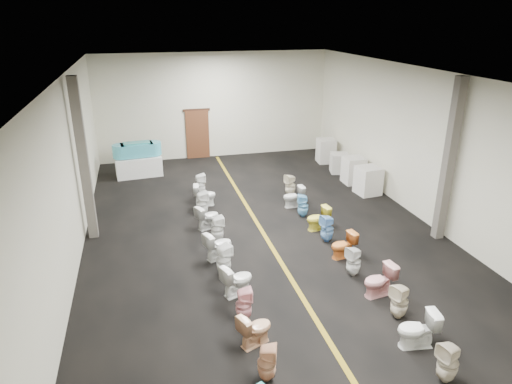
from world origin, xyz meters
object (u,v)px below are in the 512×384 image
at_px(toilet_left_10, 205,195).
at_px(toilet_right_2, 400,301).
at_px(appliance_crate_b, 354,170).
at_px(toilet_left_3, 244,304).
at_px(bathtub, 137,149).
at_px(toilet_left_1, 267,363).
at_px(toilet_left_7, 217,229).
at_px(toilet_left_9, 202,204).
at_px(toilet_right_1, 417,330).
at_px(toilet_right_9, 294,197).
at_px(toilet_right_0, 448,362).
at_px(toilet_right_10, 290,185).
at_px(display_table, 139,166).
at_px(appliance_crate_a, 368,181).
at_px(toilet_right_8, 303,206).
at_px(appliance_crate_d, 326,151).
at_px(toilet_left_6, 218,245).
at_px(toilet_left_5, 224,260).
at_px(toilet_right_5, 343,245).
at_px(toilet_left_4, 237,280).
at_px(toilet_left_2, 255,329).
at_px(toilet_right_4, 354,261).
at_px(toilet_right_6, 327,229).
at_px(toilet_left_11, 200,185).
at_px(appliance_crate_c, 339,163).
at_px(toilet_right_7, 318,218).
at_px(toilet_left_8, 208,217).

distance_m(toilet_left_10, toilet_right_2, 7.65).
distance_m(appliance_crate_b, toilet_left_3, 9.17).
relative_size(bathtub, toilet_left_1, 2.58).
xyz_separation_m(toilet_left_7, toilet_left_9, (-0.17, 1.82, 0.03)).
relative_size(toilet_right_1, toilet_right_9, 1.09).
distance_m(appliance_crate_b, toilet_right_0, 10.00).
bearing_deg(toilet_right_10, display_table, -142.92).
xyz_separation_m(appliance_crate_a, toilet_right_8, (-2.89, -1.30, -0.12)).
bearing_deg(appliance_crate_d, toilet_left_6, -129.92).
bearing_deg(toilet_left_5, toilet_right_10, -60.16).
height_order(toilet_left_7, toilet_right_5, toilet_left_7).
bearing_deg(toilet_left_4, toilet_left_2, 158.40).
height_order(appliance_crate_b, toilet_right_8, appliance_crate_b).
bearing_deg(appliance_crate_b, toilet_right_4, -115.62).
distance_m(toilet_right_2, toilet_right_10, 7.11).
xyz_separation_m(toilet_left_7, toilet_right_6, (2.95, -0.77, 0.01)).
bearing_deg(toilet_left_10, bathtub, 37.84).
height_order(toilet_left_1, toilet_right_8, toilet_right_8).
xyz_separation_m(toilet_left_9, toilet_left_11, (0.18, 1.74, -0.01)).
distance_m(toilet_left_4, toilet_left_11, 6.24).
distance_m(toilet_right_2, toilet_right_9, 6.17).
relative_size(toilet_left_1, toilet_left_5, 0.91).
relative_size(appliance_crate_d, toilet_right_8, 1.37).
distance_m(appliance_crate_d, toilet_right_10, 4.32).
bearing_deg(toilet_right_6, toilet_left_2, -50.08).
xyz_separation_m(appliance_crate_c, toilet_right_7, (-2.78, -4.70, -0.03)).
height_order(toilet_left_2, toilet_right_8, toilet_right_8).
relative_size(appliance_crate_b, toilet_right_10, 1.27).
height_order(appliance_crate_c, toilet_left_10, appliance_crate_c).
xyz_separation_m(bathtub, toilet_right_10, (5.07, -3.55, -0.68)).
relative_size(bathtub, toilet_right_5, 2.68).
height_order(appliance_crate_b, toilet_left_5, appliance_crate_b).
height_order(toilet_left_10, toilet_right_4, toilet_right_4).
relative_size(toilet_right_5, toilet_right_9, 0.98).
xyz_separation_m(display_table, bathtub, (0.00, 0.00, 0.69)).
distance_m(appliance_crate_b, appliance_crate_c, 1.27).
bearing_deg(toilet_left_7, toilet_left_8, 2.29).
height_order(toilet_left_3, toilet_left_4, toilet_left_4).
bearing_deg(toilet_right_1, toilet_left_8, -145.54).
bearing_deg(toilet_right_4, appliance_crate_a, 132.78).
bearing_deg(toilet_left_3, toilet_left_11, 2.64).
bearing_deg(toilet_right_10, bathtub, -142.92).
relative_size(appliance_crate_b, toilet_right_2, 1.27).
distance_m(bathtub, toilet_left_5, 8.30).
relative_size(toilet_left_6, toilet_right_1, 0.99).
height_order(bathtub, toilet_right_5, bathtub).
height_order(toilet_right_4, toilet_right_10, toilet_right_10).
distance_m(toilet_left_8, toilet_right_0, 7.69).
distance_m(toilet_left_9, toilet_right_8, 3.16).
bearing_deg(toilet_left_11, toilet_left_5, 174.40).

